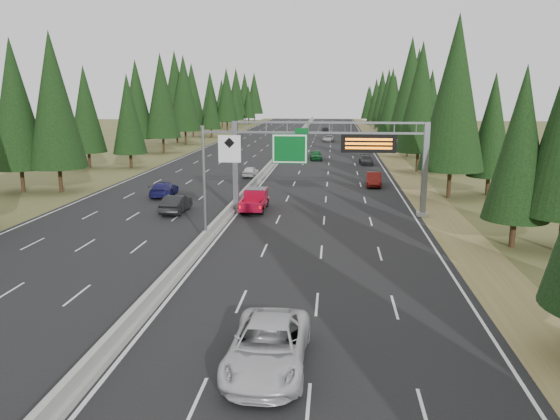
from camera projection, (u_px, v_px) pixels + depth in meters
The scene contains 19 objects.
road at pixel (282, 155), 91.20m from camera, with size 32.00×260.00×0.08m, color black.
shoulder_right at pixel (389, 156), 89.49m from camera, with size 3.60×260.00×0.06m, color olive.
shoulder_left at pixel (178, 154), 92.91m from camera, with size 3.60×260.00×0.06m, color #4B4F25.
median_barrier at pixel (282, 153), 91.12m from camera, with size 0.70×260.00×0.85m.
sign_gantry at pixel (337, 153), 45.35m from camera, with size 16.75×0.98×7.80m.
hov_sign_pole at pixel (212, 176), 36.62m from camera, with size 2.80×0.50×8.00m.
tree_row_right at pixel (432, 101), 75.06m from camera, with size 11.62×236.55×18.90m.
tree_row_left at pixel (151, 98), 91.00m from camera, with size 11.92×240.30×18.67m.
silver_minivan at pixel (268, 346), 20.35m from camera, with size 2.88×6.24×1.73m, color silver.
red_pickup at pixel (255, 198), 48.20m from camera, with size 1.99×5.57×1.82m.
car_ahead_green at pixel (316, 155), 83.92m from camera, with size 1.76×4.36×1.49m, color #135726.
car_ahead_dkred at pixel (374, 179), 60.32m from camera, with size 1.59×4.57×1.51m, color #60120D.
car_ahead_dkgrey at pixel (366, 160), 78.46m from camera, with size 1.79×4.41×1.28m, color black.
car_ahead_white at pixel (328, 138), 115.49m from camera, with size 2.13×4.62×1.28m, color #B6B6B6.
car_ahead_far at pixel (326, 130), 139.15m from camera, with size 1.94×4.83×1.65m, color black.
car_onc_near at pixel (176, 204), 46.95m from camera, with size 1.62×4.65×1.53m, color black.
car_onc_blue at pixel (164, 189), 54.45m from camera, with size 2.05×5.04×1.46m, color navy.
car_onc_white at pixel (250, 171), 67.12m from camera, with size 1.51×3.74×1.27m, color silver.
car_onc_far at pixel (233, 140), 110.95m from camera, with size 2.29×4.96×1.38m, color black.
Camera 1 is at (8.67, -10.69, 10.21)m, focal length 35.00 mm.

